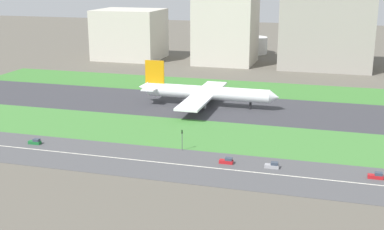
# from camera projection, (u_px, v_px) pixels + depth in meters

# --- Properties ---
(ground_plane) EXTENTS (800.00, 800.00, 0.00)m
(ground_plane) POSITION_uv_depth(u_px,v_px,m) (219.00, 107.00, 230.94)
(ground_plane) COLOR #5B564C
(runway) EXTENTS (280.00, 46.00, 0.10)m
(runway) POSITION_uv_depth(u_px,v_px,m) (219.00, 107.00, 230.93)
(runway) COLOR #38383D
(runway) RESTS_ON ground_plane
(grass_median_north) EXTENTS (280.00, 36.00, 0.10)m
(grass_median_north) POSITION_uv_depth(u_px,v_px,m) (237.00, 88.00, 268.88)
(grass_median_north) COLOR #3D7A33
(grass_median_north) RESTS_ON ground_plane
(grass_median_south) EXTENTS (280.00, 36.00, 0.10)m
(grass_median_south) POSITION_uv_depth(u_px,v_px,m) (194.00, 134.00, 192.97)
(grass_median_south) COLOR #427F38
(grass_median_south) RESTS_ON ground_plane
(highway) EXTENTS (280.00, 28.00, 0.10)m
(highway) POSITION_uv_depth(u_px,v_px,m) (167.00, 163.00, 163.35)
(highway) COLOR #4C4C4F
(highway) RESTS_ON ground_plane
(highway_centerline) EXTENTS (266.00, 0.50, 0.01)m
(highway_centerline) POSITION_uv_depth(u_px,v_px,m) (167.00, 163.00, 163.33)
(highway_centerline) COLOR silver
(highway_centerline) RESTS_ON highway
(airliner) EXTENTS (65.00, 56.00, 19.70)m
(airliner) POSITION_uv_depth(u_px,v_px,m) (204.00, 93.00, 231.12)
(airliner) COLOR white
(airliner) RESTS_ON runway
(car_0) EXTENTS (4.40, 1.80, 2.00)m
(car_0) POSITION_uv_depth(u_px,v_px,m) (273.00, 166.00, 159.05)
(car_0) COLOR #99999E
(car_0) RESTS_ON highway
(car_2) EXTENTS (4.40, 1.80, 2.00)m
(car_2) POSITION_uv_depth(u_px,v_px,m) (376.00, 176.00, 151.00)
(car_2) COLOR #B2191E
(car_2) RESTS_ON highway
(car_3) EXTENTS (4.40, 1.80, 2.00)m
(car_3) POSITION_uv_depth(u_px,v_px,m) (35.00, 142.00, 181.17)
(car_3) COLOR #19662D
(car_3) RESTS_ON highway
(car_1) EXTENTS (4.40, 1.80, 2.00)m
(car_1) POSITION_uv_depth(u_px,v_px,m) (227.00, 161.00, 162.88)
(car_1) COLOR #B2191E
(car_1) RESTS_ON highway
(traffic_light) EXTENTS (0.36, 0.50, 7.20)m
(traffic_light) POSITION_uv_depth(u_px,v_px,m) (182.00, 139.00, 173.95)
(traffic_light) COLOR #4C4C51
(traffic_light) RESTS_ON highway
(terminal_building) EXTENTS (43.93, 37.75, 33.69)m
(terminal_building) POSITION_uv_depth(u_px,v_px,m) (130.00, 34.00, 355.74)
(terminal_building) COLOR beige
(terminal_building) RESTS_ON ground_plane
(hangar_building) EXTENTS (38.05, 37.05, 43.11)m
(hangar_building) POSITION_uv_depth(u_px,v_px,m) (226.00, 30.00, 336.48)
(hangar_building) COLOR beige
(hangar_building) RESTS_ON ground_plane
(office_tower) EXTENTS (55.60, 38.37, 52.26)m
(office_tower) POSITION_uv_depth(u_px,v_px,m) (327.00, 26.00, 318.29)
(office_tower) COLOR #9E998E
(office_tower) RESTS_ON ground_plane
(fuel_tank_west) EXTENTS (22.09, 22.09, 12.23)m
(fuel_tank_west) POSITION_uv_depth(u_px,v_px,m) (252.00, 45.00, 379.58)
(fuel_tank_west) COLOR silver
(fuel_tank_west) RESTS_ON ground_plane
(fuel_tank_centre) EXTENTS (21.94, 21.94, 16.80)m
(fuel_tank_centre) POSITION_uv_depth(u_px,v_px,m) (302.00, 44.00, 369.46)
(fuel_tank_centre) COLOR silver
(fuel_tank_centre) RESTS_ON ground_plane
(fuel_tank_east) EXTENTS (16.35, 16.35, 14.41)m
(fuel_tank_east) POSITION_uv_depth(u_px,v_px,m) (354.00, 48.00, 360.32)
(fuel_tank_east) COLOR silver
(fuel_tank_east) RESTS_ON ground_plane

